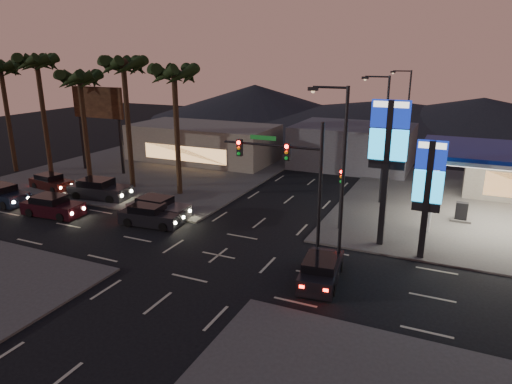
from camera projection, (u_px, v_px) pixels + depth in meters
The scene contains 28 objects.
ground at pixel (218, 255), 27.18m from camera, with size 140.00×140.00×0.00m, color black.
corner_lot_ne at pixel (504, 211), 34.78m from camera, with size 24.00×24.00×0.12m, color #47443F.
corner_lot_nw at pixel (158, 169), 47.44m from camera, with size 24.00×24.00×0.12m, color #47443F.
pylon_sign_tall at pixel (388, 145), 26.77m from camera, with size 2.20×0.35×9.00m.
pylon_sign_short at pixel (429, 182), 25.40m from camera, with size 1.60×0.35×7.00m.
traffic_signal_mast at pixel (291, 169), 25.92m from camera, with size 6.10×0.39×8.00m.
pedestal_signal at pixel (341, 189), 30.24m from camera, with size 0.32×0.39×4.30m.
streetlight_near at pixel (340, 170), 23.71m from camera, with size 2.14×0.25×10.00m.
streetlight_mid at pixel (382, 133), 35.05m from camera, with size 2.14×0.25×10.00m.
streetlight_far at pixel (405, 113), 47.26m from camera, with size 2.14×0.25×10.00m.
palm_a at pixel (174, 82), 36.31m from camera, with size 4.41×4.41×10.86m.
palm_b at pixel (124, 74), 38.13m from camera, with size 4.41×4.41×11.46m.
palm_c at pixel (80, 85), 40.42m from camera, with size 4.41×4.41×10.26m.
palm_d at pixel (38, 70), 42.04m from camera, with size 4.41×4.41×11.66m.
palm_e at pixel (1, 75), 44.17m from camera, with size 4.41×4.41×11.06m.
billboard at pixel (98, 109), 44.80m from camera, with size 6.00×0.30×8.50m.
building_far_west at pixel (204, 143), 51.33m from camera, with size 16.00×8.00×4.00m, color #726B5B.
building_far_mid at pixel (353, 146), 48.42m from camera, with size 12.00×9.00×4.40m, color #4C4C51.
hill_left at pixel (255, 100), 88.53m from camera, with size 40.00×40.00×6.00m, color black.
hill_right at pixel (482, 114), 72.84m from camera, with size 50.00×50.00×5.00m, color black.
hill_center at pixel (386, 112), 78.92m from camera, with size 60.00×60.00×4.00m, color black.
car_lane_a_front at pixel (151, 216), 31.90m from camera, with size 4.61×2.25×1.46m.
car_lane_a_mid at pixel (53, 206), 33.75m from camera, with size 4.74×2.22×1.51m.
car_lane_a_rear at pixel (2, 195), 36.47m from camera, with size 4.80×2.26×1.53m.
car_lane_b_front at pixel (158, 208), 33.36m from camera, with size 4.68×2.00×1.52m.
car_lane_b_mid at pixel (99, 190), 37.70m from camera, with size 5.30×2.65×1.67m.
car_lane_b_rear at pixel (51, 182), 40.44m from camera, with size 4.28×2.17×1.35m.
suv_station at pixel (321, 270), 23.82m from camera, with size 2.29×4.47×1.43m.
Camera 1 is at (12.35, -21.78, 11.44)m, focal length 32.00 mm.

